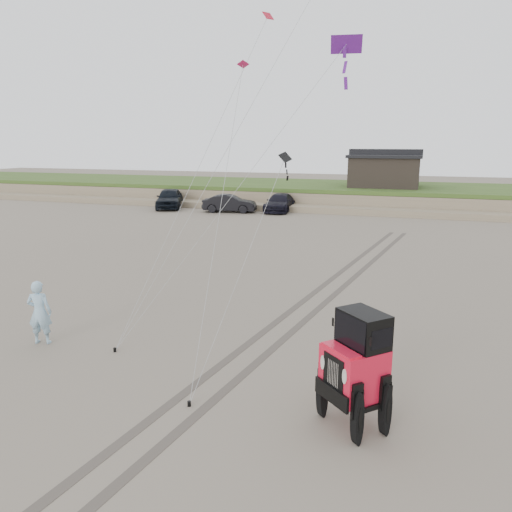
# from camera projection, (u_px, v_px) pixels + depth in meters

# --- Properties ---
(ground) EXTENTS (160.00, 160.00, 0.00)m
(ground) POSITION_uv_depth(u_px,v_px,m) (178.00, 382.00, 12.27)
(ground) COLOR #6B6054
(ground) RESTS_ON ground
(dune_ridge) EXTENTS (160.00, 14.25, 1.73)m
(dune_ridge) POSITION_uv_depth(u_px,v_px,m) (362.00, 195.00, 46.75)
(dune_ridge) COLOR #7A6B54
(dune_ridge) RESTS_ON ground
(cabin) EXTENTS (6.40, 5.40, 3.35)m
(cabin) POSITION_uv_depth(u_px,v_px,m) (385.00, 170.00, 45.13)
(cabin) COLOR black
(cabin) RESTS_ON dune_ridge
(truck_a) EXTENTS (3.80, 5.55, 1.75)m
(truck_a) POSITION_uv_depth(u_px,v_px,m) (170.00, 198.00, 43.76)
(truck_a) COLOR black
(truck_a) RESTS_ON ground
(truck_b) EXTENTS (4.62, 2.28, 1.46)m
(truck_b) POSITION_uv_depth(u_px,v_px,m) (230.00, 203.00, 41.36)
(truck_b) COLOR black
(truck_b) RESTS_ON ground
(truck_c) EXTENTS (2.33, 5.09, 1.44)m
(truck_c) POSITION_uv_depth(u_px,v_px,m) (280.00, 203.00, 41.83)
(truck_c) COLOR black
(truck_c) RESTS_ON ground
(jeep) EXTENTS (5.30, 5.40, 1.97)m
(jeep) POSITION_uv_depth(u_px,v_px,m) (354.00, 382.00, 10.18)
(jeep) COLOR red
(jeep) RESTS_ON ground
(man) EXTENTS (0.80, 0.64, 1.90)m
(man) POSITION_uv_depth(u_px,v_px,m) (40.00, 312.00, 14.42)
(man) COLOR #82BFC9
(man) RESTS_ON ground
(kite_flock) EXTENTS (4.26, 7.99, 8.83)m
(kite_flock) POSITION_uv_depth(u_px,v_px,m) (324.00, 40.00, 18.91)
(kite_flock) COLOR #BD1750
(kite_flock) RESTS_ON ground
(stake_main) EXTENTS (0.08, 0.08, 0.12)m
(stake_main) POSITION_uv_depth(u_px,v_px,m) (115.00, 350.00, 14.01)
(stake_main) COLOR black
(stake_main) RESTS_ON ground
(stake_aux) EXTENTS (0.08, 0.08, 0.12)m
(stake_aux) POSITION_uv_depth(u_px,v_px,m) (189.00, 404.00, 11.13)
(stake_aux) COLOR black
(stake_aux) RESTS_ON ground
(tire_tracks) EXTENTS (5.22, 29.74, 0.01)m
(tire_tracks) POSITION_uv_depth(u_px,v_px,m) (321.00, 296.00, 19.05)
(tire_tracks) COLOR #4C443D
(tire_tracks) RESTS_ON ground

